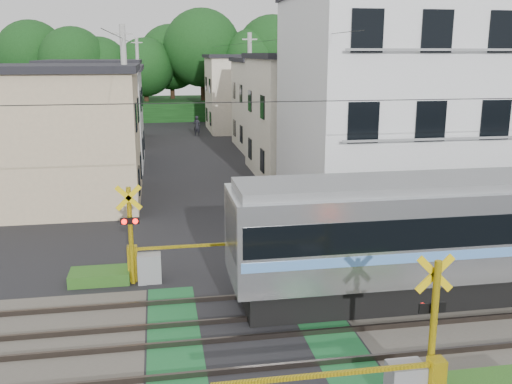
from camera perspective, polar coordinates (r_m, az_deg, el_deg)
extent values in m
plane|color=black|center=(14.75, -0.59, -13.68)|extent=(120.00, 120.00, 0.00)
cube|color=#47423A|center=(14.75, -0.59, -13.67)|extent=(120.00, 6.00, 0.00)
cube|color=black|center=(14.75, -0.59, -13.66)|extent=(5.20, 120.00, 0.00)
cube|color=#145126|center=(14.60, -8.20, -14.11)|extent=(1.30, 6.00, 0.00)
cube|color=#145126|center=(15.13, 6.71, -13.00)|extent=(1.30, 6.00, 0.00)
cube|color=#3F3833|center=(13.08, 0.82, -17.18)|extent=(120.00, 0.08, 0.14)
cube|color=#3F3833|center=(14.28, -0.26, -14.34)|extent=(120.00, 0.08, 0.14)
cube|color=#3F3833|center=(15.16, -0.91, -12.59)|extent=(120.00, 0.08, 0.14)
cube|color=#3F3833|center=(16.41, -1.68, -10.45)|extent=(120.00, 0.08, 0.14)
cube|color=black|center=(16.13, 6.53, -10.17)|extent=(2.23, 2.05, 0.56)
cube|color=black|center=(14.90, -2.38, -3.38)|extent=(0.10, 2.24, 1.45)
cylinder|color=yellow|center=(11.87, 17.26, -13.39)|extent=(0.14, 0.14, 3.00)
cube|color=yellow|center=(11.47, 17.45, -7.82)|extent=(0.77, 0.05, 0.77)
cube|color=yellow|center=(11.47, 17.45, -7.82)|extent=(0.77, 0.05, 0.77)
cube|color=black|center=(11.74, 17.21, -11.00)|extent=(0.55, 0.05, 0.20)
sphere|color=#FF0C07|center=(11.72, 16.36, -10.98)|extent=(0.16, 0.16, 0.16)
sphere|color=#FF0C07|center=(11.86, 17.78, -10.79)|extent=(0.16, 0.16, 0.16)
cube|color=yellow|center=(11.13, 6.78, -17.70)|extent=(4.20, 0.08, 0.08)
cylinder|color=yellow|center=(17.37, -12.41, -4.33)|extent=(0.14, 0.14, 3.00)
cube|color=yellow|center=(16.95, -12.63, -0.58)|extent=(0.77, 0.05, 0.77)
cube|color=yellow|center=(16.95, -12.63, -0.58)|extent=(0.77, 0.05, 0.77)
cube|color=black|center=(17.13, -12.50, -2.84)|extent=(0.55, 0.05, 0.20)
sphere|color=#FF0C07|center=(17.08, -13.05, -2.92)|extent=(0.16, 0.16, 0.16)
sphere|color=#FF0C07|center=(17.07, -11.98, -2.88)|extent=(0.16, 0.16, 0.16)
cube|color=gray|center=(17.70, -10.60, -7.51)|extent=(0.70, 0.50, 0.90)
cube|color=yellow|center=(17.92, -12.22, -6.98)|extent=(0.30, 0.30, 1.10)
cube|color=yellow|center=(17.80, -5.01, -5.32)|extent=(4.20, 0.08, 0.08)
cube|color=white|center=(24.91, 15.50, 7.95)|extent=(10.00, 8.00, 9.00)
cube|color=black|center=(20.35, 10.31, -1.57)|extent=(1.10, 0.06, 1.40)
cube|color=black|center=(21.30, 16.52, -1.23)|extent=(1.10, 0.06, 1.40)
cube|color=black|center=(22.49, 22.13, -0.92)|extent=(1.10, 0.06, 1.40)
cube|color=gray|center=(21.85, 19.61, -2.73)|extent=(9.00, 0.06, 0.08)
cube|color=black|center=(19.78, 10.68, 6.84)|extent=(1.10, 0.06, 1.40)
cube|color=black|center=(20.76, 17.08, 6.79)|extent=(1.10, 0.06, 1.40)
cube|color=black|center=(21.98, 22.83, 6.68)|extent=(1.10, 0.06, 1.40)
cube|color=gray|center=(21.24, 20.25, 5.06)|extent=(9.00, 0.06, 0.08)
cube|color=black|center=(19.66, 11.08, 15.55)|extent=(1.10, 0.06, 1.40)
cube|color=black|center=(20.65, 17.68, 15.07)|extent=(1.10, 0.06, 1.40)
cube|color=black|center=(21.87, 23.57, 14.48)|extent=(1.10, 0.06, 1.40)
cube|color=gray|center=(21.04, 20.94, 13.15)|extent=(9.00, 0.06, 0.08)
cube|color=#C3AE8A|center=(27.54, -19.05, 5.06)|extent=(7.00, 7.00, 6.00)
cube|color=black|center=(27.29, -19.58, 11.61)|extent=(7.35, 7.35, 0.30)
cube|color=black|center=(25.78, -11.59, 1.14)|extent=(0.06, 1.00, 1.20)
cube|color=black|center=(29.21, -11.42, 2.61)|extent=(0.06, 1.00, 1.20)
cube|color=black|center=(25.33, -11.89, 7.33)|extent=(0.06, 1.00, 1.20)
cube|color=black|center=(28.81, -11.69, 8.08)|extent=(0.06, 1.00, 1.20)
cube|color=silver|center=(32.37, 6.18, 7.36)|extent=(7.00, 8.00, 6.50)
cube|color=black|center=(32.18, 6.34, 13.39)|extent=(7.35, 8.40, 0.30)
cube|color=black|center=(29.93, 0.62, 3.15)|extent=(0.06, 1.00, 1.20)
cube|color=black|center=(33.81, -0.62, 4.37)|extent=(0.06, 1.00, 1.20)
cube|color=black|center=(29.54, 0.64, 8.49)|extent=(0.06, 1.00, 1.20)
cube|color=black|center=(33.47, -0.63, 9.10)|extent=(0.06, 1.00, 1.20)
cube|color=#B0B3B6|center=(36.47, -17.68, 6.95)|extent=(8.00, 7.00, 5.80)
cube|color=black|center=(36.27, -18.04, 11.73)|extent=(8.40, 7.35, 0.30)
cube|color=black|center=(34.62, -11.23, 4.33)|extent=(0.06, 1.00, 1.20)
cube|color=black|center=(38.08, -11.14, 5.17)|extent=(0.06, 1.00, 1.20)
cube|color=black|center=(34.29, -11.45, 8.95)|extent=(0.06, 1.00, 1.20)
cube|color=black|center=(37.78, -11.33, 9.37)|extent=(0.06, 1.00, 1.20)
cube|color=silver|center=(42.13, 2.94, 8.67)|extent=(7.00, 7.00, 6.20)
cube|color=black|center=(41.97, 2.99, 13.09)|extent=(7.35, 7.35, 0.30)
cube|color=black|center=(39.98, -1.50, 5.82)|extent=(0.06, 1.00, 1.20)
cube|color=black|center=(43.41, -2.18, 6.44)|extent=(0.06, 1.00, 1.20)
cube|color=black|center=(39.69, -1.53, 9.82)|extent=(0.06, 1.00, 1.20)
cube|color=black|center=(43.15, -2.22, 10.13)|extent=(0.06, 1.00, 1.20)
cube|color=#C3AE8A|center=(46.32, -15.85, 8.51)|extent=(7.00, 8.00, 6.00)
cube|color=black|center=(46.17, -16.11, 12.40)|extent=(7.35, 8.40, 0.30)
cube|color=black|center=(44.28, -11.39, 6.32)|extent=(0.06, 1.00, 1.20)
cube|color=black|center=(48.25, -11.29, 6.92)|extent=(0.06, 1.00, 1.20)
cube|color=black|center=(44.02, -11.57, 9.94)|extent=(0.06, 1.00, 1.20)
cube|color=black|center=(48.01, -11.45, 10.23)|extent=(0.06, 1.00, 1.20)
cube|color=beige|center=(51.77, -0.31, 9.74)|extent=(8.00, 7.00, 6.40)
cube|color=black|center=(51.65, -0.31, 13.45)|extent=(8.40, 7.35, 0.30)
cube|color=black|center=(49.69, -4.59, 7.33)|extent=(0.06, 1.00, 1.20)
cube|color=black|center=(53.16, -4.95, 7.73)|extent=(0.06, 1.00, 1.20)
cube|color=black|center=(49.46, -4.65, 10.55)|extent=(0.06, 1.00, 1.20)
cube|color=black|center=(52.94, -5.01, 10.75)|extent=(0.06, 1.00, 1.20)
cube|color=#143D15|center=(63.23, -8.03, 8.32)|extent=(40.00, 10.00, 2.00)
cylinder|color=#332114|center=(63.42, -21.19, 8.94)|extent=(0.50, 0.50, 5.04)
sphere|color=#143D15|center=(63.27, -21.51, 12.57)|extent=(7.06, 7.06, 7.06)
cylinder|color=#332114|center=(60.10, -17.56, 8.84)|extent=(0.50, 0.50, 4.68)
sphere|color=#143D15|center=(59.94, -17.82, 12.40)|extent=(6.55, 6.55, 6.55)
cylinder|color=#332114|center=(60.83, -15.18, 8.83)|extent=(0.50, 0.50, 4.22)
sphere|color=#143D15|center=(60.66, -15.39, 12.00)|extent=(5.90, 5.90, 5.90)
cylinder|color=#332114|center=(60.22, -10.89, 8.99)|extent=(0.50, 0.50, 4.17)
sphere|color=#143D15|center=(60.05, -11.04, 12.16)|extent=(5.84, 5.84, 5.84)
cylinder|color=#332114|center=(63.33, -8.34, 9.65)|extent=(0.50, 0.50, 4.92)
sphere|color=#143D15|center=(63.19, -8.46, 13.20)|extent=(6.88, 6.88, 6.88)
cylinder|color=#332114|center=(60.42, -5.31, 9.89)|extent=(0.50, 0.50, 5.64)
sphere|color=#143D15|center=(60.29, -5.41, 14.17)|extent=(7.89, 7.89, 7.89)
cylinder|color=#332114|center=(59.07, -0.24, 9.36)|extent=(0.50, 0.50, 4.62)
sphere|color=#143D15|center=(58.90, -0.25, 12.95)|extent=(6.47, 6.47, 6.47)
cylinder|color=#332114|center=(59.97, 1.62, 9.75)|extent=(0.50, 0.50, 5.31)
sphere|color=#143D15|center=(59.83, 1.64, 13.81)|extent=(7.44, 7.44, 7.44)
cylinder|color=#332114|center=(65.78, 3.69, 9.92)|extent=(0.50, 0.50, 4.94)
sphere|color=#143D15|center=(65.64, 3.74, 13.36)|extent=(6.92, 6.92, 6.92)
cube|color=black|center=(16.33, 20.14, 8.72)|extent=(60.00, 0.02, 0.02)
cylinder|color=#A5A5A0|center=(26.11, -12.78, 7.25)|extent=(0.26, 0.26, 8.00)
cube|color=#A5A5A0|center=(25.97, -13.22, 15.16)|extent=(0.90, 0.08, 0.08)
cylinder|color=#A5A5A0|center=(35.50, -0.62, 9.21)|extent=(0.26, 0.26, 8.00)
cube|color=#A5A5A0|center=(35.40, -0.64, 15.03)|extent=(0.90, 0.08, 0.08)
cylinder|color=#A5A5A0|center=(47.03, -11.63, 10.04)|extent=(0.26, 0.26, 8.00)
cube|color=#A5A5A0|center=(46.95, -11.85, 14.42)|extent=(0.90, 0.08, 0.08)
cube|color=black|center=(36.45, -12.32, 14.37)|extent=(0.02, 42.00, 0.02)
cube|color=black|center=(36.87, -1.02, 14.66)|extent=(0.02, 42.00, 0.02)
imported|color=black|center=(48.31, -5.93, 6.59)|extent=(0.74, 0.63, 1.72)
cube|color=#2D5E1E|center=(18.17, -15.34, -8.12)|extent=(1.80, 1.00, 0.36)
cube|color=#2D5E1E|center=(18.68, 11.94, -7.41)|extent=(1.50, 0.90, 0.30)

